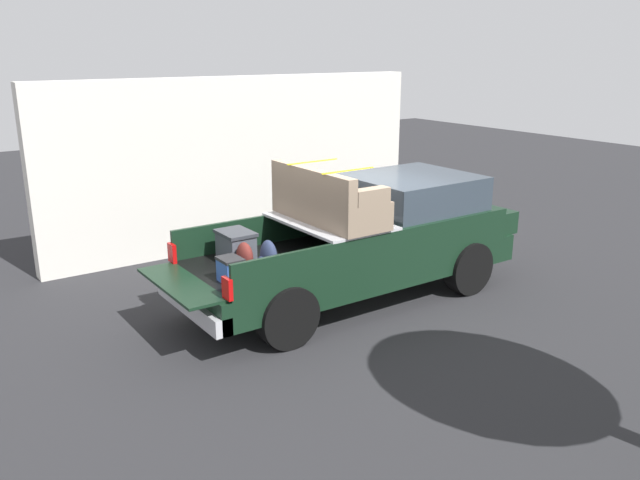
# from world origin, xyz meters

# --- Properties ---
(ground_plane) EXTENTS (40.00, 40.00, 0.00)m
(ground_plane) POSITION_xyz_m (0.00, 0.00, 0.00)
(ground_plane) COLOR #262628
(pickup_truck) EXTENTS (6.05, 2.06, 2.23)m
(pickup_truck) POSITION_xyz_m (0.37, 0.00, 0.98)
(pickup_truck) COLOR black
(pickup_truck) RESTS_ON ground_plane
(building_facade) EXTENTS (8.16, 0.36, 3.37)m
(building_facade) POSITION_xyz_m (0.15, 3.86, 1.69)
(building_facade) COLOR silver
(building_facade) RESTS_ON ground_plane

